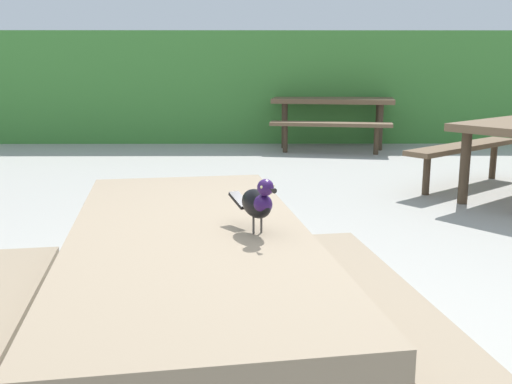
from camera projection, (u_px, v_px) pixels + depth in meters
name	position (u px, v px, depth m)	size (l,w,h in m)	color
hedge_wall	(240.00, 86.00, 10.17)	(28.00, 1.97, 1.75)	#428438
picnic_table_foreground	(190.00, 282.00, 1.96)	(1.93, 1.95, 0.74)	#84725B
bird_grackle	(258.00, 202.00, 1.85)	(0.16, 0.27, 0.18)	black
picnic_table_mid_right	(333.00, 110.00, 8.97)	(1.97, 1.94, 0.74)	brown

